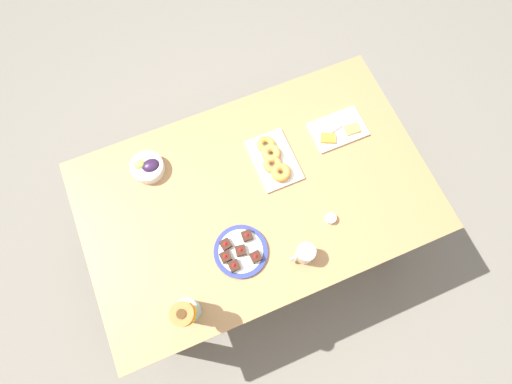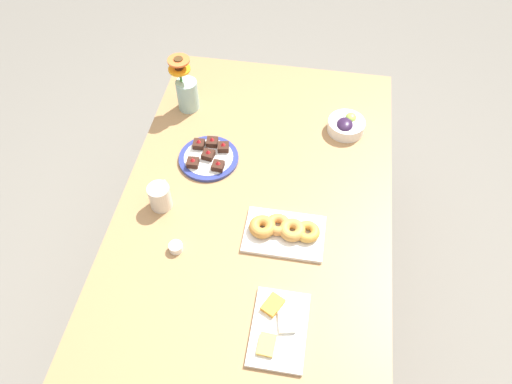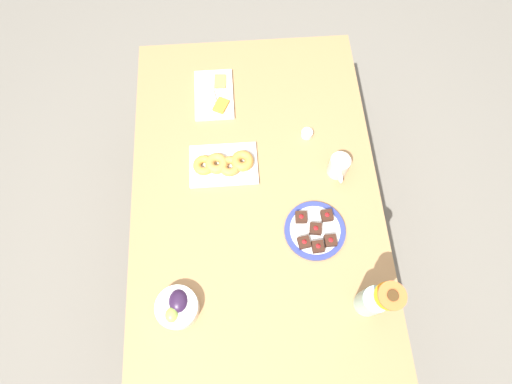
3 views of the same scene
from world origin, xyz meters
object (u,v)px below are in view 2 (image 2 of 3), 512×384
(croissant_platter, at_px, (284,230))
(dessert_plate, at_px, (209,157))
(grape_bowl, at_px, (346,125))
(jam_cup_honey, at_px, (176,247))
(cheese_platter, at_px, (278,328))
(flower_vase, at_px, (187,91))
(coffee_mug, at_px, (160,196))
(dining_table, at_px, (256,212))

(croissant_platter, bearing_deg, dessert_plate, 48.08)
(dessert_plate, bearing_deg, grape_bowl, -64.59)
(jam_cup_honey, xyz_separation_m, dessert_plate, (0.43, -0.02, -0.00))
(cheese_platter, xyz_separation_m, croissant_platter, (0.35, 0.03, 0.01))
(jam_cup_honey, height_order, flower_vase, flower_vase)
(cheese_platter, height_order, croissant_platter, croissant_platter)
(coffee_mug, xyz_separation_m, grape_bowl, (0.50, -0.65, -0.02))
(dessert_plate, relative_size, flower_vase, 0.95)
(jam_cup_honey, bearing_deg, croissant_platter, -70.91)
(jam_cup_honey, bearing_deg, dessert_plate, -2.50)
(dining_table, height_order, croissant_platter, croissant_platter)
(coffee_mug, bearing_deg, flower_vase, 3.46)
(dining_table, relative_size, grape_bowl, 10.48)
(coffee_mug, distance_m, croissant_platter, 0.46)
(coffee_mug, distance_m, flower_vase, 0.54)
(dessert_plate, bearing_deg, coffee_mug, 154.03)
(cheese_platter, height_order, flower_vase, flower_vase)
(jam_cup_honey, bearing_deg, coffee_mug, 29.84)
(croissant_platter, height_order, flower_vase, flower_vase)
(cheese_platter, height_order, jam_cup_honey, cheese_platter)
(cheese_platter, bearing_deg, grape_bowl, -9.91)
(croissant_platter, bearing_deg, flower_vase, 39.94)
(grape_bowl, relative_size, flower_vase, 0.61)
(jam_cup_honey, xyz_separation_m, flower_vase, (0.71, 0.13, 0.07))
(dessert_plate, bearing_deg, cheese_platter, -150.72)
(coffee_mug, relative_size, grape_bowl, 0.76)
(coffee_mug, height_order, grape_bowl, coffee_mug)
(grape_bowl, bearing_deg, jam_cup_honey, 141.21)
(croissant_platter, xyz_separation_m, flower_vase, (0.59, 0.49, 0.06))
(dining_table, height_order, jam_cup_honey, jam_cup_honey)
(coffee_mug, bearing_deg, cheese_platter, -129.76)
(croissant_platter, bearing_deg, cheese_platter, -175.28)
(coffee_mug, height_order, dessert_plate, coffee_mug)
(croissant_platter, distance_m, flower_vase, 0.77)
(dessert_plate, xyz_separation_m, flower_vase, (0.28, 0.15, 0.08))
(grape_bowl, height_order, flower_vase, flower_vase)
(grape_bowl, height_order, jam_cup_honey, grape_bowl)
(grape_bowl, bearing_deg, croissant_platter, 161.32)
(coffee_mug, distance_m, grape_bowl, 0.82)
(dining_table, height_order, dessert_plate, dessert_plate)
(dining_table, height_order, cheese_platter, cheese_platter)
(coffee_mug, bearing_deg, jam_cup_honey, -150.16)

